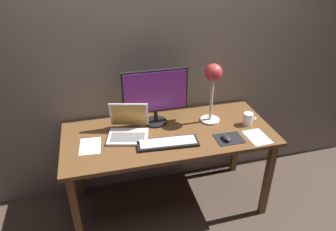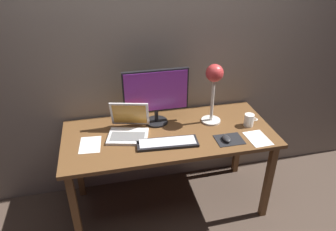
% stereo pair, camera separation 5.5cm
% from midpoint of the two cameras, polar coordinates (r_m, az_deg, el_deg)
% --- Properties ---
extents(ground_plane, '(4.80, 4.80, 0.00)m').
position_cam_midpoint_polar(ground_plane, '(2.86, -0.43, -15.72)').
color(ground_plane, '#47382D').
rests_on(ground_plane, ground).
extents(back_wall, '(4.80, 0.06, 2.60)m').
position_cam_midpoint_polar(back_wall, '(2.51, -2.79, 12.63)').
color(back_wall, gray).
rests_on(back_wall, ground).
extents(desk, '(1.60, 0.70, 0.74)m').
position_cam_midpoint_polar(desk, '(2.43, -0.49, -4.71)').
color(desk, brown).
rests_on(desk, ground).
extents(monitor, '(0.51, 0.18, 0.45)m').
position_cam_midpoint_polar(monitor, '(2.39, -3.01, 3.97)').
color(monitor, black).
rests_on(monitor, desk).
extents(keyboard_main, '(0.45, 0.17, 0.03)m').
position_cam_midpoint_polar(keyboard_main, '(2.25, -0.72, -5.05)').
color(keyboard_main, black).
rests_on(keyboard_main, desk).
extents(laptop, '(0.35, 0.34, 0.23)m').
position_cam_midpoint_polar(laptop, '(2.36, -7.90, -1.96)').
color(laptop, silver).
rests_on(laptop, desk).
extents(desk_lamp, '(0.16, 0.16, 0.49)m').
position_cam_midpoint_polar(desk_lamp, '(2.40, 7.57, 6.40)').
color(desk_lamp, beige).
rests_on(desk_lamp, desk).
extents(mousepad, '(0.20, 0.16, 0.00)m').
position_cam_midpoint_polar(mousepad, '(2.35, 10.45, -4.19)').
color(mousepad, black).
rests_on(mousepad, desk).
extents(mouse, '(0.06, 0.10, 0.03)m').
position_cam_midpoint_polar(mouse, '(2.33, 9.96, -4.01)').
color(mouse, '#28282B').
rests_on(mouse, mousepad).
extents(coffee_mug, '(0.11, 0.08, 0.10)m').
position_cam_midpoint_polar(coffee_mug, '(2.54, 13.83, -0.61)').
color(coffee_mug, white).
rests_on(coffee_mug, desk).
extents(paper_sheet_near_mouse, '(0.16, 0.22, 0.00)m').
position_cam_midpoint_polar(paper_sheet_near_mouse, '(2.31, -14.70, -5.42)').
color(paper_sheet_near_mouse, white).
rests_on(paper_sheet_near_mouse, desk).
extents(paper_sheet_by_keyboard, '(0.16, 0.22, 0.00)m').
position_cam_midpoint_polar(paper_sheet_by_keyboard, '(2.42, 15.38, -3.82)').
color(paper_sheet_by_keyboard, white).
rests_on(paper_sheet_by_keyboard, desk).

